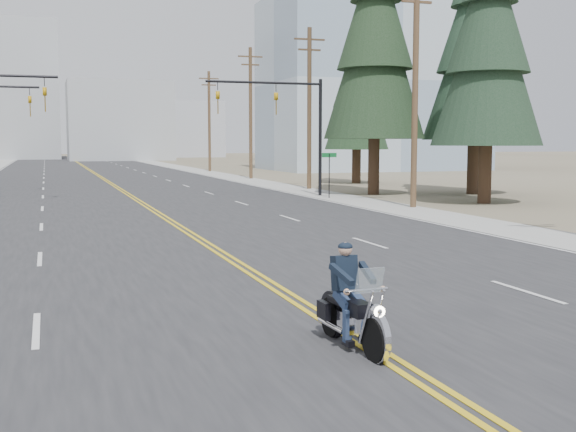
% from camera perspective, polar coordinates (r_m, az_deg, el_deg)
% --- Properties ---
extents(ground_plane, '(400.00, 400.00, 0.00)m').
position_cam_1_polar(ground_plane, '(10.57, 9.35, -12.08)').
color(ground_plane, '#776D56').
rests_on(ground_plane, ground).
extents(road, '(20.00, 200.00, 0.01)m').
position_cam_1_polar(road, '(79.08, -15.09, 3.31)').
color(road, '#303033').
rests_on(road, ground).
extents(sidewalk_right, '(3.00, 200.00, 0.01)m').
position_cam_1_polar(sidewalk_right, '(80.60, -6.89, 3.51)').
color(sidewalk_right, '#A5A5A0').
rests_on(sidewalk_right, ground).
extents(traffic_mast_right, '(7.10, 0.26, 7.00)m').
position_cam_1_polar(traffic_mast_right, '(43.15, 0.04, 8.11)').
color(traffic_mast_right, black).
rests_on(traffic_mast_right, ground).
extents(street_sign, '(0.90, 0.06, 2.62)m').
position_cam_1_polar(street_sign, '(41.89, 3.28, 3.88)').
color(street_sign, black).
rests_on(street_sign, ground).
extents(utility_pole_b, '(2.20, 0.30, 11.50)m').
position_cam_1_polar(utility_pole_b, '(36.35, 10.02, 10.09)').
color(utility_pole_b, brown).
rests_on(utility_pole_b, ground).
extents(utility_pole_c, '(2.20, 0.30, 11.00)m').
position_cam_1_polar(utility_pole_c, '(50.01, 1.69, 8.70)').
color(utility_pole_c, brown).
rests_on(utility_pole_c, ground).
extents(utility_pole_d, '(2.20, 0.30, 11.50)m').
position_cam_1_polar(utility_pole_d, '(64.29, -2.98, 8.29)').
color(utility_pole_d, brown).
rests_on(utility_pole_d, ground).
extents(utility_pole_e, '(2.20, 0.30, 11.00)m').
position_cam_1_polar(utility_pole_e, '(80.78, -6.24, 7.59)').
color(utility_pole_e, brown).
rests_on(utility_pole_e, ground).
extents(glass_building, '(24.00, 16.00, 20.00)m').
position_cam_1_polar(glass_building, '(87.28, 6.54, 10.26)').
color(glass_building, '#9EB5CC').
rests_on(glass_building, ground).
extents(haze_bldg_b, '(18.00, 14.00, 14.00)m').
position_cam_1_polar(haze_bldg_b, '(134.53, -13.19, 7.30)').
color(haze_bldg_b, '#ADB2B7').
rests_on(haze_bldg_b, ground).
extents(haze_bldg_c, '(16.00, 12.00, 18.00)m').
position_cam_1_polar(haze_bldg_c, '(127.15, 2.13, 8.45)').
color(haze_bldg_c, '#B7BCC6').
rests_on(haze_bldg_c, ground).
extents(haze_bldg_d, '(20.00, 15.00, 26.00)m').
position_cam_1_polar(haze_bldg_d, '(149.37, -21.55, 9.20)').
color(haze_bldg_d, '#ADB2B7').
rests_on(haze_bldg_d, ground).
extents(haze_bldg_e, '(14.00, 14.00, 12.00)m').
position_cam_1_polar(haze_bldg_e, '(161.66, -7.97, 6.78)').
color(haze_bldg_e, '#B7BCC6').
rests_on(haze_bldg_e, ground).
extents(motorcyclist, '(1.02, 2.17, 1.66)m').
position_cam_1_polar(motorcyclist, '(11.39, 5.14, -6.40)').
color(motorcyclist, black).
rests_on(motorcyclist, ground).
extents(conifer_near, '(5.79, 5.79, 15.32)m').
position_cam_1_polar(conifer_near, '(40.05, 15.57, 13.62)').
color(conifer_near, '#382619').
rests_on(conifer_near, ground).
extents(conifer_mid, '(6.37, 6.37, 17.00)m').
position_cam_1_polar(conifer_mid, '(47.31, 14.65, 13.58)').
color(conifer_mid, '#382619').
rests_on(conifer_mid, ground).
extents(conifer_tall, '(6.21, 6.21, 17.26)m').
position_cam_1_polar(conifer_tall, '(45.62, 6.91, 14.22)').
color(conifer_tall, '#382619').
rests_on(conifer_tall, ground).
extents(conifer_far, '(5.02, 5.02, 13.44)m').
position_cam_1_polar(conifer_far, '(57.52, 5.48, 10.29)').
color(conifer_far, '#382619').
rests_on(conifer_far, ground).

